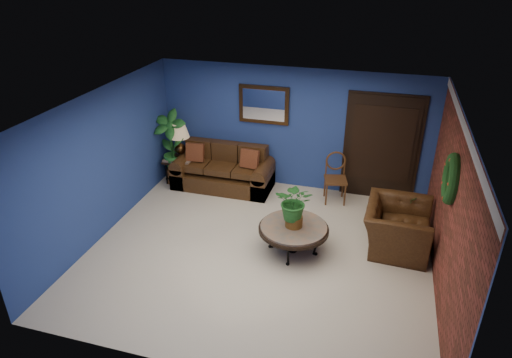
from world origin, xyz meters
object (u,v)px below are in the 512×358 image
(coffee_table, at_px, (294,229))
(table_lamp, at_px, (179,136))
(sofa, at_px, (224,173))
(side_chair, at_px, (336,174))
(armchair, at_px, (397,227))
(end_table, at_px, (181,162))

(coffee_table, distance_m, table_lamp, 3.45)
(sofa, height_order, coffee_table, sofa)
(coffee_table, xyz_separation_m, side_chair, (0.42, 1.96, 0.12))
(sofa, relative_size, armchair, 1.71)
(table_lamp, bearing_deg, side_chair, 1.25)
(coffee_table, bearing_deg, side_chair, 77.76)
(sofa, xyz_separation_m, side_chair, (2.30, 0.04, 0.26))
(table_lamp, distance_m, armchair, 4.68)
(coffee_table, xyz_separation_m, end_table, (-2.83, 1.89, 0.00))
(sofa, height_order, table_lamp, table_lamp)
(sofa, distance_m, table_lamp, 1.20)
(side_chair, xyz_separation_m, armchair, (1.20, -1.37, -0.17))
(coffee_table, distance_m, end_table, 3.40)
(coffee_table, height_order, side_chair, side_chair)
(sofa, height_order, side_chair, side_chair)
(side_chair, bearing_deg, sofa, 168.12)
(armchair, bearing_deg, sofa, 72.09)
(armchair, bearing_deg, end_table, 76.58)
(end_table, relative_size, table_lamp, 0.87)
(sofa, distance_m, coffee_table, 2.68)
(sofa, bearing_deg, armchair, -20.72)
(armchair, bearing_deg, side_chair, 43.99)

